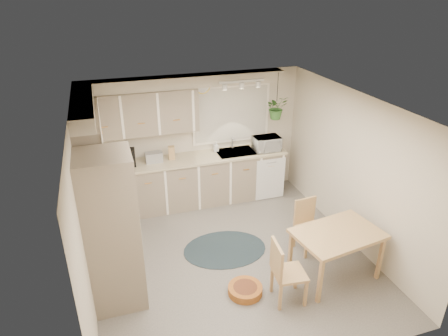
{
  "coord_description": "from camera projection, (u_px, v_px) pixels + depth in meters",
  "views": [
    {
      "loc": [
        -1.62,
        -4.7,
        3.86
      ],
      "look_at": [
        0.07,
        0.55,
        1.26
      ],
      "focal_mm": 32.0,
      "sensor_mm": 36.0,
      "label": 1
    }
  ],
  "objects": [
    {
      "name": "toaster",
      "position": [
        154.0,
        157.0,
        7.04
      ],
      "size": [
        0.3,
        0.18,
        0.18
      ],
      "primitive_type": "cube",
      "rotation": [
        0.0,
        0.0,
        0.02
      ],
      "color": "#A8ABB0",
      "rests_on": "counter_back"
    },
    {
      "name": "ceiling",
      "position": [
        232.0,
        106.0,
        5.12
      ],
      "size": [
        4.2,
        4.2,
        0.0
      ],
      "primitive_type": "plane",
      "color": "silver",
      "rests_on": "wall_back"
    },
    {
      "name": "counter_left",
      "position": [
        107.0,
        195.0,
        6.04
      ],
      "size": [
        0.64,
        1.89,
        0.04
      ],
      "primitive_type": "cube",
      "color": "#BFB28B",
      "rests_on": "base_cab_left"
    },
    {
      "name": "counter_back",
      "position": [
        189.0,
        159.0,
        7.24
      ],
      "size": [
        3.64,
        0.64,
        0.04
      ],
      "primitive_type": "cube",
      "color": "#BFB28B",
      "rests_on": "base_cab_back"
    },
    {
      "name": "track_light_bar",
      "position": [
        242.0,
        81.0,
        6.68
      ],
      "size": [
        0.8,
        0.04,
        0.04
      ],
      "primitive_type": "cube",
      "color": "silver",
      "rests_on": "ceiling"
    },
    {
      "name": "knife_block",
      "position": [
        172.0,
        153.0,
        7.15
      ],
      "size": [
        0.12,
        0.12,
        0.24
      ],
      "primitive_type": "cube",
      "rotation": [
        0.0,
        0.0,
        -0.13
      ],
      "color": "tan",
      "rests_on": "counter_back"
    },
    {
      "name": "upper_cab_back",
      "position": [
        139.0,
        113.0,
        6.75
      ],
      "size": [
        2.0,
        0.35,
        0.75
      ],
      "primitive_type": "cube",
      "color": "gray",
      "rests_on": "wall_back"
    },
    {
      "name": "wall_right",
      "position": [
        353.0,
        170.0,
        6.18
      ],
      "size": [
        0.04,
        4.2,
        2.4
      ],
      "primitive_type": "cube",
      "color": "beige",
      "rests_on": "floor"
    },
    {
      "name": "window_frame",
      "position": [
        231.0,
        114.0,
        7.45
      ],
      "size": [
        1.5,
        0.02,
        1.1
      ],
      "primitive_type": "cube",
      "color": "white",
      "rests_on": "wall_back"
    },
    {
      "name": "soffit_back",
      "position": [
        184.0,
        82.0,
        6.79
      ],
      "size": [
        3.6,
        0.3,
        0.2
      ],
      "primitive_type": "cube",
      "color": "beige",
      "rests_on": "wall_back"
    },
    {
      "name": "microwave",
      "position": [
        267.0,
        142.0,
        7.49
      ],
      "size": [
        0.5,
        0.28,
        0.33
      ],
      "primitive_type": "imported",
      "rotation": [
        0.0,
        0.0,
        0.01
      ],
      "color": "silver",
      "rests_on": "counter_back"
    },
    {
      "name": "upper_cab_left",
      "position": [
        89.0,
        137.0,
        5.72
      ],
      "size": [
        0.35,
        2.0,
        0.75
      ],
      "primitive_type": "cube",
      "color": "gray",
      "rests_on": "wall_left"
    },
    {
      "name": "wall_back",
      "position": [
        195.0,
        138.0,
        7.44
      ],
      "size": [
        4.0,
        0.04,
        2.4
      ],
      "primitive_type": "cube",
      "color": "beige",
      "rests_on": "floor"
    },
    {
      "name": "range_hood",
      "position": [
        104.0,
        183.0,
        5.34
      ],
      "size": [
        0.4,
        0.6,
        0.14
      ],
      "primitive_type": "cube",
      "color": "silver",
      "rests_on": "upper_cab_left"
    },
    {
      "name": "chair_back",
      "position": [
        310.0,
        227.0,
        6.14
      ],
      "size": [
        0.43,
        0.43,
        0.84
      ],
      "primitive_type": "cube",
      "rotation": [
        0.0,
        0.0,
        3.24
      ],
      "color": "tan",
      "rests_on": "floor"
    },
    {
      "name": "dining_table",
      "position": [
        335.0,
        254.0,
        5.61
      ],
      "size": [
        1.28,
        0.95,
        0.74
      ],
      "primitive_type": "cube",
      "rotation": [
        0.0,
        0.0,
        0.15
      ],
      "color": "tan",
      "rests_on": "floor"
    },
    {
      "name": "base_cab_back",
      "position": [
        190.0,
        182.0,
        7.45
      ],
      "size": [
        3.6,
        0.6,
        0.9
      ],
      "primitive_type": "cube",
      "color": "gray",
      "rests_on": "floor"
    },
    {
      "name": "wall_clock",
      "position": [
        202.0,
        85.0,
        7.04
      ],
      "size": [
        0.3,
        0.03,
        0.3
      ],
      "primitive_type": "cylinder",
      "rotation": [
        1.57,
        0.0,
        0.0
      ],
      "color": "gold",
      "rests_on": "wall_back"
    },
    {
      "name": "floor",
      "position": [
        231.0,
        257.0,
        6.14
      ],
      "size": [
        4.2,
        4.2,
        0.0
      ],
      "primitive_type": "plane",
      "color": "slate",
      "rests_on": "ground"
    },
    {
      "name": "base_cab_left",
      "position": [
        110.0,
        221.0,
        6.24
      ],
      "size": [
        0.6,
        1.85,
        0.9
      ],
      "primitive_type": "cube",
      "color": "gray",
      "rests_on": "floor"
    },
    {
      "name": "window_blinds",
      "position": [
        231.0,
        114.0,
        7.44
      ],
      "size": [
        1.4,
        0.02,
        1.0
      ],
      "primitive_type": "cube",
      "color": "silver",
      "rests_on": "wall_back"
    },
    {
      "name": "hanging_plant",
      "position": [
        276.0,
        110.0,
        7.27
      ],
      "size": [
        0.43,
        0.46,
        0.33
      ],
      "primitive_type": "imported",
      "rotation": [
        0.0,
        0.0,
        0.11
      ],
      "color": "#326428",
      "rests_on": "ceiling"
    },
    {
      "name": "coffee_maker",
      "position": [
        130.0,
        157.0,
        6.89
      ],
      "size": [
        0.18,
        0.22,
        0.3
      ],
      "primitive_type": "cube",
      "rotation": [
        0.0,
        0.0,
        -0.08
      ],
      "color": "black",
      "rests_on": "counter_back"
    },
    {
      "name": "dishwasher_front",
      "position": [
        270.0,
        179.0,
        7.61
      ],
      "size": [
        0.58,
        0.02,
        0.83
      ],
      "primitive_type": "cube",
      "color": "silver",
      "rests_on": "base_cab_back"
    },
    {
      "name": "braided_rug",
      "position": [
        225.0,
        249.0,
        6.32
      ],
      "size": [
        1.4,
        1.1,
        0.01
      ],
      "primitive_type": "ellipsoid",
      "rotation": [
        0.0,
        0.0,
        -0.09
      ],
      "color": "black",
      "rests_on": "floor"
    },
    {
      "name": "soffit_left",
      "position": [
        82.0,
        105.0,
        5.51
      ],
      "size": [
        0.3,
        2.0,
        0.2
      ],
      "primitive_type": "cube",
      "color": "beige",
      "rests_on": "wall_left"
    },
    {
      "name": "pet_bed",
      "position": [
        245.0,
        290.0,
        5.41
      ],
      "size": [
        0.52,
        0.52,
        0.11
      ],
      "primitive_type": "cylinder",
      "rotation": [
        0.0,
        0.0,
        -0.12
      ],
      "color": "#A85D21",
      "rests_on": "floor"
    },
    {
      "name": "wall_front",
      "position": [
        302.0,
        287.0,
        3.82
      ],
      "size": [
        4.0,
        0.04,
        2.4
      ],
      "primitive_type": "cube",
      "color": "beige",
      "rests_on": "floor"
    },
    {
      "name": "cooktop",
      "position": [
        110.0,
        212.0,
        5.54
      ],
      "size": [
        0.52,
        0.58,
        0.02
      ],
      "primitive_type": "cube",
      "color": "silver",
      "rests_on": "counter_left"
    },
    {
      "name": "oven_stack",
      "position": [
        112.0,
        232.0,
        4.91
      ],
      "size": [
        0.65,
        0.65,
        2.1
      ],
      "primitive_type": "cube",
      "color": "gray",
      "rests_on": "floor"
    },
    {
      "name": "soap_bottle",
      "position": [
        216.0,
        149.0,
        7.5
      ],
      "size": [
        0.11,
        0.2,
        0.09
      ],
      "primitive_type": "imported",
      "rotation": [
        0.0,
        0.0,
        0.1
      ],
      "color": "silver",
      "rests_on": "counter_back"
    },
    {
      "name": "wall_left",
      "position": [
        83.0,
        211.0,
        5.08
      ],
      "size": [
        0.04,
        4.2,
        2.4
      ],
      "primitive_type": "cube",
      "color": "beige",
      "rests_on": "floor"
    },
    {
      "name": "sink",
      "position": [
        236.0,
        154.0,
        7.5
      ],
      "size": [
        0.7,
        0.48,
        0.1
      ],
      "primitive_type": "cube",
      "color": "#A8ABB0",
      "rests_on": "counter_back"
    },
    {
      "name": "chair_left",
      "position": [
        290.0,
        272.0,
        5.16
      ],
      "size": [
        0.46,
        0.46,
        0.9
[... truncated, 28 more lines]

